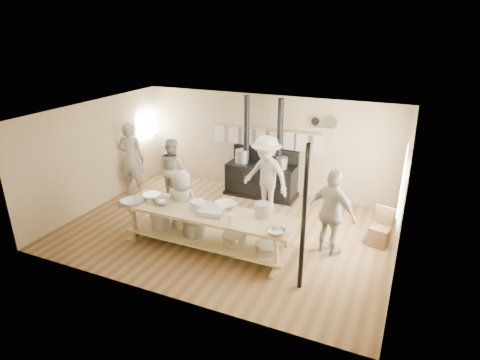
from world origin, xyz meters
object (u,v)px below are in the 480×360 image
object	(u,v)px
cook_far_left	(132,159)
cook_left	(173,169)
cook_center	(183,204)
chair	(380,234)
roasting_pan	(211,212)
stove	(261,177)
cook_right	(332,213)
cook_by_window	(266,175)
prep_table	(207,226)

from	to	relation	value
cook_far_left	cook_left	bearing A→B (deg)	-179.99
cook_center	chair	size ratio (longest dim) A/B	1.86
cook_far_left	roasting_pan	world-z (taller)	cook_far_left
stove	chair	xyz separation A→B (m)	(3.16, -1.40, -0.28)
cook_left	cook_right	xyz separation A→B (m)	(4.32, -1.10, 0.09)
cook_far_left	chair	xyz separation A→B (m)	(6.30, -0.12, -0.74)
cook_by_window	cook_center	bearing A→B (deg)	-106.00
prep_table	cook_right	world-z (taller)	cook_right
stove	roasting_pan	distance (m)	3.13
cook_center	cook_by_window	distance (m)	2.15
prep_table	cook_center	bearing A→B (deg)	157.03
cook_left	chair	bearing A→B (deg)	-164.86
cook_center	chair	distance (m)	4.14
stove	chair	distance (m)	3.47
cook_left	stove	bearing A→B (deg)	-133.66
stove	cook_far_left	distance (m)	3.43
cook_far_left	cook_right	xyz separation A→B (m)	(5.42, -0.88, -0.09)
stove	cook_by_window	xyz separation A→B (m)	(0.47, -0.95, 0.44)
cook_far_left	cook_right	bearing A→B (deg)	159.32
cook_by_window	cook_far_left	bearing A→B (deg)	-156.27
stove	cook_left	world-z (taller)	stove
cook_by_window	chair	size ratio (longest dim) A/B	2.38
cook_far_left	cook_center	world-z (taller)	cook_far_left
cook_right	cook_by_window	size ratio (longest dim) A/B	0.92
cook_center	prep_table	bearing A→B (deg)	154.80
cook_right	roasting_pan	size ratio (longest dim) A/B	3.73
cook_far_left	cook_center	size ratio (longest dim) A/B	1.31
cook_by_window	cook_left	bearing A→B (deg)	-159.02
cook_right	chair	bearing A→B (deg)	-115.35
cook_right	roasting_pan	world-z (taller)	cook_right
stove	cook_by_window	distance (m)	1.14
stove	chair	world-z (taller)	stove
cook_left	prep_table	bearing A→B (deg)	155.11
prep_table	chair	xyz separation A→B (m)	(3.16, 1.61, -0.28)
cook_center	stove	bearing A→B (deg)	-107.38
prep_table	cook_center	distance (m)	0.83
prep_table	chair	distance (m)	3.56
cook_left	chair	distance (m)	5.24
chair	cook_center	bearing A→B (deg)	-149.20
chair	roasting_pan	xyz separation A→B (m)	(-3.01, -1.70, 0.67)
cook_center	chair	xyz separation A→B (m)	(3.89, 1.30, -0.51)
chair	roasting_pan	bearing A→B (deg)	-138.26
chair	prep_table	bearing A→B (deg)	-140.68
prep_table	cook_center	xyz separation A→B (m)	(-0.73, 0.31, 0.23)
cook_left	roasting_pan	world-z (taller)	cook_left
cook_left	roasting_pan	bearing A→B (deg)	155.95
cook_left	cook_right	distance (m)	4.46
cook_left	cook_right	size ratio (longest dim) A/B	0.90
cook_left	roasting_pan	distance (m)	3.00
cook_far_left	cook_left	distance (m)	1.14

